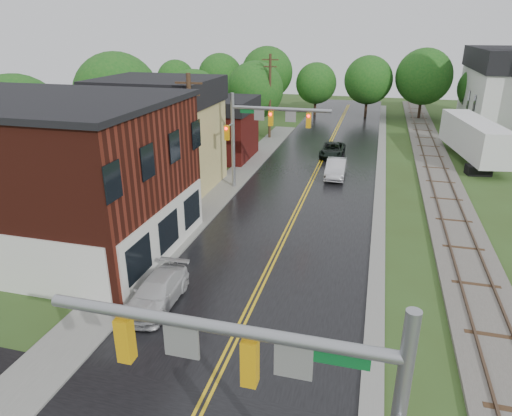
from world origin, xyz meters
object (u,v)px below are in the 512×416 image
at_px(traffic_signal_near, 287,390).
at_px(traffic_signal_far, 261,125).
at_px(utility_pole_c, 270,95).
at_px(semi_trailer, 473,137).
at_px(tree_left_c, 195,100).
at_px(utility_pole_b, 192,141).
at_px(sedan_silver, 336,169).
at_px(tree_left_e, 256,92).
at_px(pickup_white, 157,292).
at_px(brick_building, 45,175).
at_px(suv_dark, 332,150).
at_px(tree_left_a, 20,125).
at_px(tree_left_b, 118,98).

relative_size(traffic_signal_near, traffic_signal_far, 1.00).
relative_size(utility_pole_c, semi_trailer, 0.74).
distance_m(traffic_signal_near, tree_left_c, 41.67).
bearing_deg(traffic_signal_near, traffic_signal_far, 105.52).
distance_m(tree_left_c, semi_trailer, 27.25).
distance_m(utility_pole_b, sedan_silver, 13.53).
bearing_deg(tree_left_e, pickup_white, -82.23).
height_order(traffic_signal_near, utility_pole_b, utility_pole_b).
distance_m(brick_building, tree_left_e, 31.12).
height_order(tree_left_c, suv_dark, tree_left_c).
height_order(utility_pole_b, tree_left_a, utility_pole_b).
bearing_deg(tree_left_a, sedan_silver, 24.40).
xyz_separation_m(tree_left_e, suv_dark, (9.65, -7.77, -4.17)).
bearing_deg(traffic_signal_near, semi_trailer, 75.42).
xyz_separation_m(utility_pole_c, tree_left_a, (-13.05, -22.10, 0.39)).
bearing_deg(utility_pole_b, brick_building, -129.07).
bearing_deg(semi_trailer, tree_left_e, 164.66).
relative_size(traffic_signal_near, tree_left_b, 0.76).
bearing_deg(tree_left_b, traffic_signal_near, -54.51).
distance_m(utility_pole_c, tree_left_e, 2.79).
bearing_deg(suv_dark, brick_building, -119.05).
height_order(brick_building, traffic_signal_far, brick_building).
bearing_deg(brick_building, tree_left_b, 107.61).
bearing_deg(tree_left_c, tree_left_e, 50.19).
relative_size(utility_pole_b, semi_trailer, 0.74).
bearing_deg(utility_pole_b, semi_trailer, 41.54).
xyz_separation_m(brick_building, suv_dark, (13.28, 23.12, -3.51)).
height_order(traffic_signal_near, sedan_silver, traffic_signal_near).
xyz_separation_m(utility_pole_b, tree_left_b, (-11.05, 9.90, 1.00)).
distance_m(utility_pole_b, tree_left_e, 23.99).
bearing_deg(utility_pole_c, traffic_signal_near, -76.26).
bearing_deg(tree_left_a, pickup_white, -35.08).
distance_m(suv_dark, sedan_silver, 6.50).
height_order(tree_left_b, semi_trailer, tree_left_b).
xyz_separation_m(utility_pole_b, pickup_white, (2.74, -11.19, -4.09)).
height_order(utility_pole_b, semi_trailer, utility_pole_b).
bearing_deg(utility_pole_b, tree_left_e, 94.90).
distance_m(tree_left_c, tree_left_e, 7.82).
bearing_deg(semi_trailer, utility_pole_c, 168.26).
xyz_separation_m(tree_left_a, tree_left_c, (6.00, 18.00, -0.60)).
relative_size(sedan_silver, pickup_white, 1.02).
relative_size(traffic_signal_far, tree_left_b, 0.76).
height_order(tree_left_b, tree_left_e, tree_left_b).
distance_m(tree_left_b, sedan_silver, 20.23).
height_order(utility_pole_b, sedan_silver, utility_pole_b).
bearing_deg(tree_left_a, tree_left_b, 78.69).
relative_size(tree_left_b, pickup_white, 2.23).
bearing_deg(suv_dark, tree_left_e, 141.96).
distance_m(brick_building, semi_trailer, 35.85).
bearing_deg(semi_trailer, utility_pole_b, -138.46).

